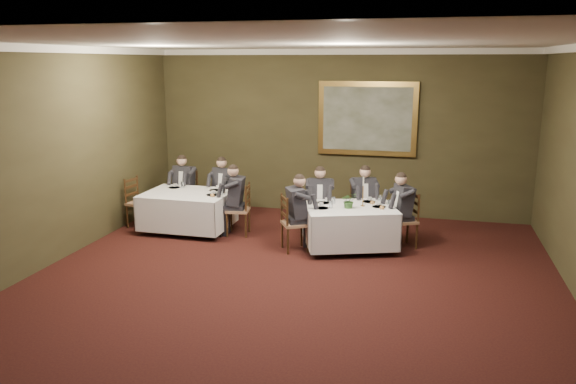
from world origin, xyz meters
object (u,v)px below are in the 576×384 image
at_px(chair_sec_endleft, 140,213).
at_px(candlestick, 363,195).
at_px(diner_sec_backright, 225,197).
at_px(chair_main_endleft, 294,235).
at_px(diner_sec_endright, 238,209).
at_px(chair_sec_backleft, 186,205).
at_px(diner_main_backright, 363,209).
at_px(diner_main_endleft, 295,222).
at_px(table_second, 188,208).
at_px(chair_sec_backright, 225,207).
at_px(chair_main_backleft, 319,221).
at_px(table_main, 350,224).
at_px(centerpiece, 349,200).
at_px(painting, 367,119).
at_px(diner_main_backleft, 320,210).
at_px(diner_sec_backleft, 185,194).
at_px(chair_sec_endright, 239,220).
at_px(chair_main_endright, 403,231).
at_px(diner_main_endright, 403,219).
at_px(chair_main_backright, 362,220).

relative_size(chair_sec_endleft, candlestick, 1.86).
bearing_deg(diner_sec_backright, chair_main_endleft, 153.07).
relative_size(chair_main_endleft, diner_sec_endright, 0.74).
bearing_deg(diner_sec_backright, chair_sec_backleft, 10.50).
distance_m(diner_main_backright, diner_sec_backright, 2.90).
bearing_deg(diner_sec_backright, diner_main_backright, -173.43).
bearing_deg(diner_sec_endright, diner_main_endleft, -124.19).
bearing_deg(chair_sec_backleft, chair_main_endleft, 157.54).
bearing_deg(table_second, candlestick, -3.36).
xyz_separation_m(table_second, chair_sec_backleft, (-0.44, 0.85, -0.17)).
distance_m(chair_sec_backright, diner_sec_backright, 0.23).
height_order(chair_main_backleft, chair_main_endleft, same).
xyz_separation_m(table_main, chair_main_endleft, (-0.92, -0.33, -0.17)).
bearing_deg(table_second, diner_sec_backright, 61.69).
bearing_deg(chair_sec_backleft, diner_sec_endright, 155.84).
xyz_separation_m(centerpiece, painting, (0.01, 2.39, 1.17)).
height_order(diner_main_backleft, diner_main_backright, same).
xyz_separation_m(diner_main_backleft, centerpiece, (0.65, -0.69, 0.40)).
distance_m(diner_sec_backleft, chair_sec_endright, 1.73).
relative_size(chair_sec_endright, centerpiece, 3.40).
height_order(diner_sec_backright, painting, painting).
xyz_separation_m(chair_sec_backright, centerpiece, (2.76, -1.24, 0.63)).
relative_size(chair_sec_backleft, centerpiece, 3.40).
distance_m(chair_main_endright, chair_sec_endright, 3.09).
relative_size(table_main, chair_main_endright, 1.87).
relative_size(chair_sec_backleft, painting, 0.49).
bearing_deg(diner_main_endright, diner_sec_endright, 63.66).
bearing_deg(chair_main_backright, table_second, -12.16).
xyz_separation_m(chair_main_backright, diner_main_backright, (0.00, -0.01, 0.23)).
xyz_separation_m(chair_sec_endright, candlestick, (2.38, -0.20, 0.68)).
bearing_deg(diner_main_endleft, chair_sec_backright, -158.41).
bearing_deg(chair_sec_endright, chair_main_endright, -97.38).
xyz_separation_m(diner_main_backright, diner_main_endleft, (-1.04, -1.21, 0.00)).
bearing_deg(candlestick, chair_main_backright, 96.27).
height_order(table_second, chair_sec_backleft, chair_sec_backleft).
distance_m(diner_main_endleft, centerpiece, 1.02).
bearing_deg(diner_main_backleft, diner_main_endleft, 63.83).
bearing_deg(diner_main_endleft, chair_main_backright, 109.78).
height_order(diner_main_backleft, chair_sec_backright, diner_main_backleft).
height_order(diner_main_backleft, chair_sec_endleft, diner_main_backleft).
bearing_deg(chair_sec_backleft, diner_main_endleft, 157.73).
relative_size(diner_main_backleft, chair_main_endright, 1.35).
bearing_deg(centerpiece, diner_main_backleft, 133.14).
distance_m(chair_sec_backleft, candlestick, 4.06).
relative_size(chair_main_backleft, chair_sec_backleft, 1.00).
distance_m(diner_sec_backleft, centerpiece, 3.87).
height_order(table_main, chair_main_endleft, chair_main_endleft).
bearing_deg(candlestick, diner_sec_backleft, 164.89).
distance_m(chair_main_endleft, diner_sec_backleft, 3.11).
relative_size(diner_main_endright, chair_sec_backright, 1.35).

